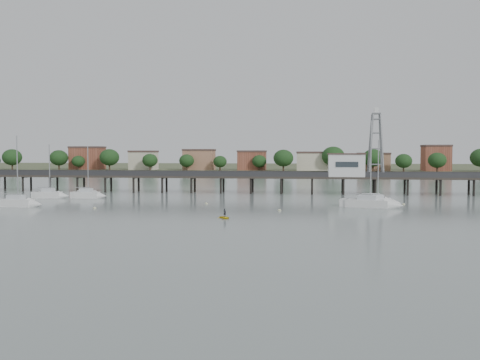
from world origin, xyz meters
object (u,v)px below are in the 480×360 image
Objects in this scene: sailboat_c at (382,202)px; sailboat_b at (53,195)px; white_tender at (86,192)px; yellow_dinghy at (225,218)px; pier at (237,177)px; lattice_tower at (376,145)px; sailboat_f at (91,195)px; sailboat_d at (378,204)px; sailboat_a at (22,203)px.

sailboat_c is 66.07m from sailboat_b.
sailboat_b reaches higher than white_tender.
sailboat_b is 5.05× the size of yellow_dinghy.
lattice_tower reaches higher than pier.
white_tender is at bearing 68.32° from sailboat_b.
yellow_dinghy is at bearing -43.83° from sailboat_f.
sailboat_d is 3.64× the size of white_tender.
sailboat_a is 61.83m from sailboat_d.
sailboat_b is at bearing -152.85° from pier.
sailboat_c is at bearing -41.37° from pier.
sailboat_b is at bearing 102.59° from sailboat_a.
sailboat_a is at bearing -106.38° from sailboat_f.
sailboat_a is 1.12× the size of sailboat_b.
lattice_tower is at bearing -8.77° from white_tender.
sailboat_f is at bearing 161.50° from sailboat_c.
white_tender is (-64.44, -9.05, -10.61)m from lattice_tower.
sailboat_f reaches higher than pier.
sailboat_c is at bearing -31.99° from white_tender.
sailboat_a is 63.26m from sailboat_c.
lattice_tower reaches higher than sailboat_c.
sailboat_f is (-56.64, 11.30, 0.02)m from sailboat_d.
sailboat_d is 57.76m from sailboat_f.
lattice_tower is (31.50, 0.00, 7.31)m from pier.
sailboat_b is (-65.63, 7.59, 0.00)m from sailboat_c.
yellow_dinghy is (-23.72, -18.50, -0.63)m from sailboat_d.
sailboat_c is at bearing -10.10° from sailboat_b.
pier is at bearing 57.79° from yellow_dinghy.
sailboat_d reaches higher than white_tender.
lattice_tower is at bearing 0.00° from pier.
lattice_tower reaches higher than yellow_dinghy.
sailboat_b reaches higher than pier.
pier is at bearing 128.48° from sailboat_c.
sailboat_d is (64.57, -10.43, -0.02)m from sailboat_b.
yellow_dinghy is at bearing -38.81° from sailboat_b.
pier is 9.68× the size of lattice_tower.
sailboat_a is at bearing -83.28° from sailboat_b.
pier is 34.32m from white_tender.
sailboat_a reaches higher than sailboat_f.
sailboat_f is (4.79, 18.26, 0.01)m from sailboat_a.
lattice_tower is 65.93m from white_tender.
yellow_dinghy is (-24.78, -21.34, -0.65)m from sailboat_c.
sailboat_b is 1.03× the size of sailboat_f.
sailboat_d reaches higher than pier.
sailboat_a reaches higher than yellow_dinghy.
yellow_dinghy is at bearing -62.21° from white_tender.
sailboat_d reaches higher than sailboat_f.
sailboat_c is at bearing -94.17° from lattice_tower.
sailboat_b reaches higher than yellow_dinghy.
sailboat_d is 6.89× the size of yellow_dinghy.
sailboat_a is 18.87m from sailboat_f.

